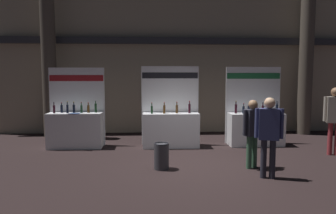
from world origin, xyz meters
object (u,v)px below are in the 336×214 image
at_px(visitor_0, 252,128).
at_px(visitor_3, 335,115).
at_px(exhibitor_booth_2, 255,126).
at_px(visitor_4, 269,131).
at_px(exhibitor_booth_0, 76,127).
at_px(exhibitor_booth_1, 171,126).
at_px(trash_bin, 161,156).

bearing_deg(visitor_0, visitor_3, 173.10).
distance_m(exhibitor_booth_2, visitor_4, 3.28).
xyz_separation_m(visitor_0, visitor_3, (2.59, 1.06, 0.17)).
xyz_separation_m(exhibitor_booth_0, exhibitor_booth_2, (5.47, 0.02, -0.01)).
bearing_deg(exhibitor_booth_1, visitor_4, -59.42).
distance_m(exhibitor_booth_1, trash_bin, 2.36).
relative_size(exhibitor_booth_1, exhibitor_booth_2, 1.01).
xyz_separation_m(exhibitor_booth_2, trash_bin, (-2.99, -2.38, -0.31)).
bearing_deg(visitor_3, exhibitor_booth_1, -177.28).
height_order(exhibitor_booth_0, exhibitor_booth_1, exhibitor_booth_1).
height_order(exhibitor_booth_2, visitor_3, exhibitor_booth_2).
bearing_deg(exhibitor_booth_1, visitor_0, -53.68).
relative_size(visitor_0, visitor_3, 0.87).
relative_size(trash_bin, visitor_3, 0.33).
height_order(visitor_3, visitor_4, visitor_3).
relative_size(exhibitor_booth_0, exhibitor_booth_1, 0.98).
relative_size(visitor_0, visitor_4, 0.94).
relative_size(exhibitor_booth_2, visitor_3, 1.32).
bearing_deg(visitor_0, exhibitor_booth_0, -56.92).
bearing_deg(exhibitor_booth_2, visitor_4, -104.28).
distance_m(visitor_0, visitor_4, 0.75).
distance_m(exhibitor_booth_1, visitor_3, 4.53).
relative_size(exhibitor_booth_0, trash_bin, 3.96).
relative_size(exhibitor_booth_0, visitor_4, 1.42).
xyz_separation_m(exhibitor_booth_0, visitor_4, (4.67, -3.14, 0.38)).
distance_m(exhibitor_booth_2, trash_bin, 3.83).
bearing_deg(visitor_0, visitor_4, 68.35).
distance_m(exhibitor_booth_0, visitor_4, 5.63).
bearing_deg(visitor_4, exhibitor_booth_2, 92.85).
bearing_deg(exhibitor_booth_1, exhibitor_booth_2, 1.57).
bearing_deg(visitor_4, trash_bin, 177.65).
xyz_separation_m(exhibitor_booth_0, visitor_3, (7.16, -1.34, 0.48)).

